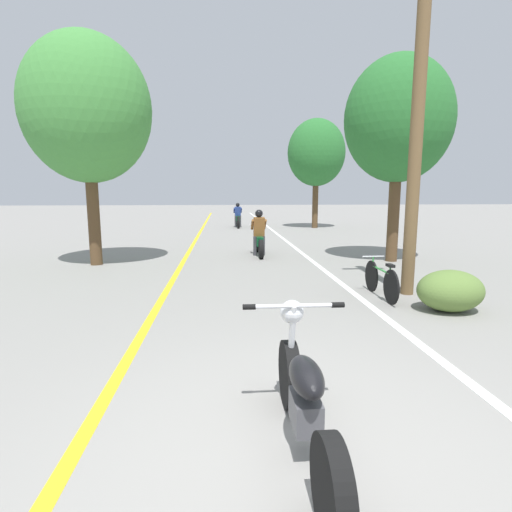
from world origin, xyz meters
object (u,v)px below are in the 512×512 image
object	(u,v)px
motorcycle_foreground	(304,399)
bicycle_parked	(381,280)
utility_pole	(417,118)
roadside_tree_left	(87,110)
motorcycle_rider_lead	(259,238)
roadside_tree_right_far	(316,153)
roadside_tree_right_near	(399,120)
motorcycle_rider_far	(238,218)

from	to	relation	value
motorcycle_foreground	bicycle_parked	size ratio (longest dim) A/B	1.32
utility_pole	roadside_tree_left	world-z (taller)	utility_pole
bicycle_parked	motorcycle_rider_lead	bearing A→B (deg)	109.08
roadside_tree_right_far	motorcycle_foreground	distance (m)	20.10
roadside_tree_left	utility_pole	bearing A→B (deg)	-28.14
utility_pole	roadside_tree_right_far	bearing A→B (deg)	84.09
motorcycle_rider_lead	bicycle_parked	world-z (taller)	motorcycle_rider_lead
roadside_tree_right_near	roadside_tree_left	distance (m)	8.37
roadside_tree_left	roadside_tree_right_near	bearing A→B (deg)	-0.71
roadside_tree_left	roadside_tree_right_far	bearing A→B (deg)	51.50
roadside_tree_left	motorcycle_rider_far	xyz separation A→B (m)	(4.33, 11.52, -3.58)
motorcycle_rider_far	bicycle_parked	size ratio (longest dim) A/B	1.37
motorcycle_rider_lead	utility_pole	bearing A→B (deg)	-64.08
utility_pole	bicycle_parked	bearing A→B (deg)	-159.92
roadside_tree_right_far	motorcycle_foreground	bearing A→B (deg)	-103.19
motorcycle_rider_lead	motorcycle_rider_far	size ratio (longest dim) A/B	0.91
motorcycle_rider_far	utility_pole	bearing A→B (deg)	-79.74
roadside_tree_right_near	motorcycle_foreground	size ratio (longest dim) A/B	2.72
utility_pole	motorcycle_rider_lead	world-z (taller)	utility_pole
roadside_tree_left	motorcycle_foreground	xyz separation A→B (m)	(4.11, -8.41, -3.67)
motorcycle_rider_lead	roadside_tree_right_far	bearing A→B (deg)	67.31
utility_pole	bicycle_parked	xyz separation A→B (m)	(-0.63, -0.23, -2.99)
bicycle_parked	motorcycle_foreground	bearing A→B (deg)	-118.35
motorcycle_rider_lead	motorcycle_rider_far	distance (m)	10.23
motorcycle_foreground	motorcycle_rider_far	distance (m)	19.93
roadside_tree_right_far	motorcycle_rider_far	size ratio (longest dim) A/B	2.73
utility_pole	motorcycle_rider_far	bearing A→B (deg)	100.26
utility_pole	motorcycle_foreground	bearing A→B (deg)	-123.02
roadside_tree_right_far	motorcycle_rider_lead	xyz separation A→B (m)	(-3.99, -9.54, -3.54)
bicycle_parked	motorcycle_rider_far	bearing A→B (deg)	97.83
roadside_tree_left	bicycle_parked	bearing A→B (deg)	-31.92
motorcycle_foreground	motorcycle_rider_lead	distance (m)	9.72
motorcycle_rider_lead	bicycle_parked	distance (m)	5.64
utility_pole	motorcycle_rider_far	world-z (taller)	utility_pole
bicycle_parked	roadside_tree_right_near	bearing A→B (deg)	64.23
utility_pole	bicycle_parked	size ratio (longest dim) A/B	4.10
motorcycle_rider_far	bicycle_parked	world-z (taller)	motorcycle_rider_far
roadside_tree_right_near	motorcycle_rider_lead	size ratio (longest dim) A/B	2.89
roadside_tree_right_near	roadside_tree_left	world-z (taller)	roadside_tree_left
utility_pole	bicycle_parked	distance (m)	3.07
roadside_tree_right_far	motorcycle_rider_lead	bearing A→B (deg)	-112.69
roadside_tree_left	motorcycle_rider_far	distance (m)	12.82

